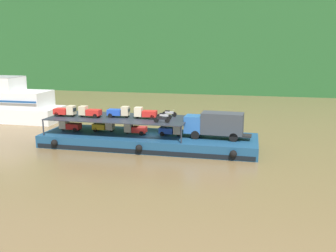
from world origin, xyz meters
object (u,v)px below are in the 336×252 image
mini_truck_lower_aft (104,126)px  mini_truck_upper_stern (65,111)px  mini_truck_upper_bow (145,113)px  motorcycle_upper_centre (164,116)px  covered_lorry (216,124)px  mini_truck_upper_mid (90,112)px  mini_truck_upper_fore (119,112)px  motorcycle_upper_port (162,119)px  mini_truck_lower_stern (70,126)px  motorcycle_upper_stbd (169,113)px  mini_truck_lower_mid (135,129)px  mini_truck_lower_fore (171,130)px  cargo_barge (148,141)px

mini_truck_lower_aft → mini_truck_upper_stern: size_ratio=0.99×
mini_truck_upper_bow → motorcycle_upper_centre: (2.35, 0.02, -0.26)m
covered_lorry → mini_truck_upper_mid: 15.64m
mini_truck_upper_fore → motorcycle_upper_centre: 5.77m
mini_truck_lower_aft → motorcycle_upper_port: 8.71m
mini_truck_lower_stern → mini_truck_upper_mid: 3.68m
motorcycle_upper_stbd → motorcycle_upper_centre: bearing=-96.1°
mini_truck_lower_mid → mini_truck_lower_fore: bearing=3.4°
motorcycle_upper_port → motorcycle_upper_centre: (-0.19, 1.99, 0.00)m
cargo_barge → motorcycle_upper_port: (2.18, -1.96, 3.18)m
mini_truck_lower_mid → mini_truck_lower_fore: 4.48m
mini_truck_upper_bow → motorcycle_upper_port: (2.54, -1.97, -0.26)m
covered_lorry → mini_truck_upper_fore: (-12.01, 0.14, 1.00)m
cargo_barge → motorcycle_upper_stbd: size_ratio=13.91×
mini_truck_upper_mid → mini_truck_upper_fore: size_ratio=0.99×
mini_truck_upper_fore → mini_truck_lower_fore: bearing=0.2°
mini_truck_upper_fore → motorcycle_upper_stbd: bearing=17.7°
mini_truck_lower_aft → covered_lorry: bearing=-2.0°
motorcycle_upper_port → motorcycle_upper_centre: bearing=95.5°
mini_truck_upper_stern → motorcycle_upper_port: (12.80, -1.25, -0.26)m
mini_truck_lower_fore → motorcycle_upper_centre: motorcycle_upper_centre is taller
mini_truck_lower_fore → motorcycle_upper_port: 2.80m
motorcycle_upper_centre → motorcycle_upper_stbd: same height
mini_truck_lower_aft → mini_truck_upper_mid: size_ratio=1.00×
mini_truck_lower_aft → mini_truck_upper_fore: 3.01m
mini_truck_upper_mid → motorcycle_upper_port: (9.53, -1.31, -0.26)m
mini_truck_lower_fore → mini_truck_upper_fore: size_ratio=1.00×
motorcycle_upper_centre → mini_truck_upper_fore: bearing=179.2°
mini_truck_lower_aft → motorcycle_upper_stbd: 8.52m
mini_truck_lower_aft → mini_truck_upper_bow: size_ratio=0.98×
covered_lorry → mini_truck_lower_fore: 5.50m
mini_truck_upper_bow → motorcycle_upper_port: size_ratio=1.47×
mini_truck_upper_fore → mini_truck_upper_bow: bearing=-1.7°
mini_truck_upper_bow → motorcycle_upper_stbd: bearing=38.0°
mini_truck_upper_stern → mini_truck_upper_mid: size_ratio=1.00×
motorcycle_upper_port → mini_truck_lower_stern: bearing=171.9°
cargo_barge → covered_lorry: (8.24, -0.03, 2.44)m
mini_truck_lower_stern → mini_truck_lower_mid: same height
covered_lorry → mini_truck_lower_fore: size_ratio=2.85×
mini_truck_lower_stern → motorcycle_upper_stbd: size_ratio=1.45×
mini_truck_upper_mid → mini_truck_upper_bow: size_ratio=0.99×
mini_truck_lower_aft → mini_truck_lower_fore: bearing=-2.2°
mini_truck_lower_mid → motorcycle_upper_port: (3.82, -1.83, 1.74)m
cargo_barge → covered_lorry: size_ratio=3.34×
mini_truck_lower_aft → motorcycle_upper_port: (8.18, -2.44, 1.74)m
mini_truck_upper_stern → mini_truck_upper_mid: (3.27, 0.06, 0.00)m
mini_truck_lower_fore → mini_truck_upper_mid: bearing=-175.5°
mini_truck_upper_mid → motorcycle_upper_stbd: 9.93m
mini_truck_upper_stern → motorcycle_upper_centre: bearing=3.4°
mini_truck_upper_bow → motorcycle_upper_port: 3.23m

